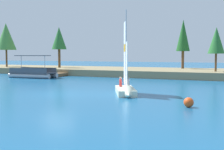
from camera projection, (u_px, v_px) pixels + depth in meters
ground_plane at (58, 94)px, 22.01m from camera, size 200.00×200.00×0.00m
shore_bank at (146, 72)px, 42.51m from camera, size 80.00×12.20×0.91m
shoreline_tree_left at (6, 37)px, 50.00m from camera, size 3.41×3.41×7.53m
shoreline_tree_midleft at (59, 39)px, 46.79m from camera, size 2.40×2.40×6.56m
shoreline_tree_centre at (183, 36)px, 43.44m from camera, size 2.04×2.04×7.34m
shoreline_tree_midright at (216, 41)px, 35.67m from camera, size 2.02×2.02×5.47m
wooden_dock at (57, 75)px, 39.78m from camera, size 1.68×4.10×0.46m
sailboat at (126, 88)px, 21.34m from camera, size 3.17×4.66×6.63m
pontoon_boat at (33, 72)px, 37.70m from camera, size 6.25×2.67×2.91m
channel_buoy at (189, 102)px, 16.36m from camera, size 0.57×0.57×0.57m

